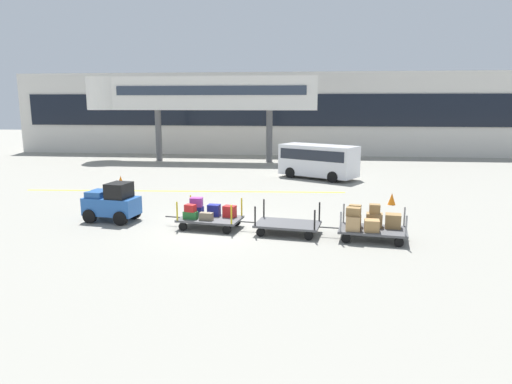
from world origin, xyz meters
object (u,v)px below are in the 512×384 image
(baggage_tug, at_px, (112,203))
(baggage_cart_lead, at_px, (208,214))
(shuttle_van, at_px, (318,159))
(baggage_cart_middle, at_px, (288,225))
(baggage_cart_tail, at_px, (370,223))
(safety_cone_far, at_px, (392,199))
(safety_cone_near, at_px, (121,180))

(baggage_tug, relative_size, baggage_cart_lead, 0.73)
(baggage_cart_lead, height_order, shuttle_van, shuttle_van)
(baggage_tug, height_order, baggage_cart_middle, baggage_tug)
(baggage_cart_middle, bearing_deg, baggage_cart_tail, -7.86)
(baggage_cart_middle, bearing_deg, safety_cone_far, 49.59)
(baggage_cart_middle, height_order, baggage_cart_tail, baggage_cart_tail)
(baggage_cart_lead, bearing_deg, safety_cone_near, 129.41)
(baggage_tug, bearing_deg, safety_cone_near, 110.44)
(safety_cone_far, bearing_deg, safety_cone_near, 166.23)
(shuttle_van, bearing_deg, baggage_cart_middle, -96.02)
(safety_cone_near, bearing_deg, baggage_cart_middle, -41.97)
(baggage_tug, height_order, baggage_cart_tail, baggage_tug)
(baggage_cart_middle, xyz_separation_m, safety_cone_near, (-10.05, 9.04, -0.07))
(baggage_cart_middle, height_order, shuttle_van, shuttle_van)
(baggage_tug, relative_size, baggage_cart_middle, 0.73)
(shuttle_van, bearing_deg, baggage_tug, -125.70)
(baggage_tug, relative_size, shuttle_van, 0.44)
(baggage_cart_lead, height_order, safety_cone_far, baggage_cart_lead)
(baggage_cart_lead, bearing_deg, shuttle_van, 70.23)
(shuttle_van, relative_size, safety_cone_far, 9.28)
(baggage_cart_tail, relative_size, shuttle_van, 0.60)
(baggage_tug, bearing_deg, shuttle_van, 54.30)
(baggage_cart_lead, bearing_deg, baggage_cart_middle, -9.87)
(safety_cone_far, bearing_deg, shuttle_van, 114.04)
(baggage_tug, height_order, safety_cone_far, baggage_tug)
(baggage_cart_lead, distance_m, safety_cone_near, 11.01)
(baggage_cart_tail, height_order, safety_cone_far, baggage_cart_tail)
(baggage_tug, height_order, baggage_cart_lead, baggage_tug)
(safety_cone_far, bearing_deg, baggage_cart_lead, -147.44)
(baggage_cart_tail, height_order, safety_cone_near, baggage_cart_tail)
(baggage_cart_tail, bearing_deg, baggage_tug, 171.63)
(baggage_cart_middle, bearing_deg, safety_cone_near, 138.03)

